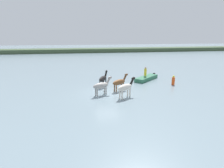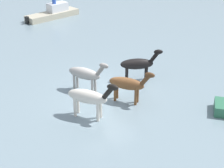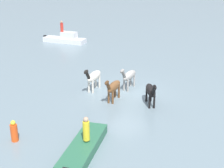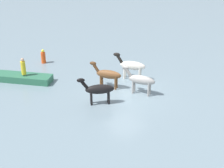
% 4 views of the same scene
% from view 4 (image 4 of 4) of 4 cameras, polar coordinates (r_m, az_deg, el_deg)
% --- Properties ---
extents(ground_plane, '(172.56, 172.56, 0.00)m').
position_cam_4_polar(ground_plane, '(21.36, 2.35, -1.53)').
color(ground_plane, gray).
extents(horse_mid_herd, '(2.17, 1.62, 1.84)m').
position_cam_4_polar(horse_mid_herd, '(23.08, 3.41, 3.25)').
color(horse_mid_herd, silver).
rests_on(horse_mid_herd, ground_plane).
extents(horse_pinto_flank, '(2.16, 1.37, 1.76)m').
position_cam_4_polar(horse_pinto_flank, '(20.90, 5.00, 0.72)').
color(horse_pinto_flank, '#9E9993').
rests_on(horse_pinto_flank, ground_plane).
extents(horse_chestnut_trailing, '(2.05, 1.50, 1.73)m').
position_cam_4_polar(horse_chestnut_trailing, '(21.71, -0.79, 1.70)').
color(horse_chestnut_trailing, brown).
rests_on(horse_chestnut_trailing, ground_plane).
extents(horse_dark_mare, '(1.42, 2.12, 1.75)m').
position_cam_4_polar(horse_dark_mare, '(19.58, -2.39, -0.94)').
color(horse_dark_mare, black).
rests_on(horse_dark_mare, ground_plane).
extents(boat_launch_far, '(3.90, 3.60, 0.72)m').
position_cam_4_polar(boat_launch_far, '(23.85, -15.38, 0.88)').
color(boat_launch_far, '#2D6B4C').
rests_on(boat_launch_far, ground_plane).
extents(person_boatman_standing, '(0.32, 0.32, 1.19)m').
position_cam_4_polar(person_boatman_standing, '(23.32, -15.26, 2.91)').
color(person_boatman_standing, yellow).
rests_on(person_boatman_standing, boat_launch_far).
extents(buoy_channel_marker, '(0.36, 0.36, 1.14)m').
position_cam_4_polar(buoy_channel_marker, '(26.76, -11.91, 4.65)').
color(buoy_channel_marker, '#E54C19').
rests_on(buoy_channel_marker, ground_plane).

